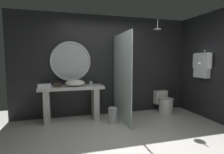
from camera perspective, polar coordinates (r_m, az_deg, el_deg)
name	(u,v)px	position (r m, az deg, el deg)	size (l,w,h in m)	color
ground_plane	(133,145)	(3.25, 6.92, -21.02)	(5.76, 5.76, 0.00)	silver
back_wall_panel	(107,66)	(4.72, -1.79, 3.71)	(4.80, 0.10, 2.60)	#232326
side_wall_right	(212,66)	(4.90, 29.70, 3.05)	(0.10, 2.47, 2.60)	#232326
vanity_counter	(72,98)	(4.35, -12.87, -6.73)	(1.50, 0.52, 0.83)	silver
vessel_sink	(75,83)	(4.29, -11.87, -1.87)	(0.47, 0.39, 0.20)	white
tumbler_cup	(91,83)	(4.38, -6.88, -1.99)	(0.07, 0.07, 0.10)	silver
tissue_box	(58,85)	(4.27, -17.21, -2.47)	(0.16, 0.11, 0.09)	#3D3323
round_wall_mirror	(71,61)	(4.50, -13.27, 4.95)	(0.99, 0.05, 0.99)	silver
shower_glass_panel	(122,78)	(4.14, 3.21, -0.26)	(0.02, 1.26, 2.07)	silver
rain_shower_head	(157,28)	(4.81, 14.53, 15.02)	(0.19, 0.19, 0.28)	silver
hanging_bathrobe	(202,64)	(4.92, 27.13, 3.67)	(0.20, 0.59, 0.69)	silver
toilet	(164,103)	(5.15, 16.55, -8.00)	(0.39, 0.59, 0.58)	white
waste_bin	(113,115)	(4.14, 0.23, -12.16)	(0.21, 0.21, 0.38)	silver
folded_hand_towel	(44,86)	(4.15, -21.06, -2.77)	(0.27, 0.16, 0.09)	white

